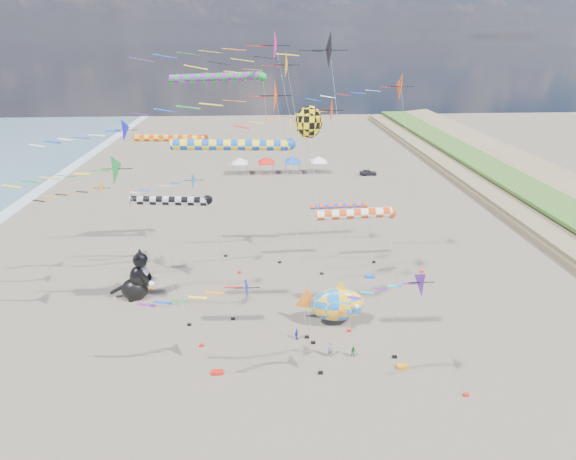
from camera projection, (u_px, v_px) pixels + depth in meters
The scene contains 30 objects.
ground at pixel (296, 416), 31.17m from camera, with size 260.00×260.00×0.00m, color brown.
delta_kite_0 at pixel (275, 47), 40.24m from camera, with size 16.47×2.98×25.09m.
delta_kite_1 at pixel (329, 52), 33.49m from camera, with size 13.39×2.98×24.90m.
delta_kite_2 at pixel (317, 114), 34.94m from camera, with size 9.77×2.07×20.08m.
delta_kite_3 at pixel (244, 287), 31.59m from camera, with size 11.77×1.98×9.38m.
delta_kite_4 at pixel (419, 280), 28.74m from camera, with size 9.26×1.86×11.15m.
delta_kite_5 at pixel (268, 99), 30.29m from camera, with size 11.81×2.43×21.85m.
delta_kite_6 at pixel (275, 68), 35.96m from camera, with size 13.01×2.39×23.41m.
delta_kite_7 at pixel (119, 174), 31.89m from camera, with size 11.85×2.47×16.77m.
delta_kite_8 at pixel (97, 193), 42.44m from camera, with size 8.93×1.72×11.86m.
delta_kite_9 at pixel (200, 180), 45.51m from camera, with size 9.02×2.08×12.21m.
delta_kite_10 at pixel (405, 88), 42.09m from camera, with size 11.94×2.77×21.43m.
delta_kite_11 at pixel (120, 136), 33.86m from camera, with size 9.79×1.95×18.71m.
windsock_0 at pixel (221, 78), 43.83m from camera, with size 10.70×0.87×21.03m.
windsock_1 at pixel (175, 201), 36.87m from camera, with size 7.93×0.81×12.27m.
windsock_2 at pixel (237, 146), 32.22m from camera, with size 10.19×0.83×17.52m.
windsock_3 at pixel (359, 215), 31.59m from camera, with size 7.01×0.78×13.18m.
windsock_4 at pixel (341, 206), 49.26m from camera, with size 7.80×0.63×7.50m.
windsock_5 at pixel (173, 139), 47.90m from camera, with size 9.14×0.79×14.69m.
angelfish_kite at pixel (307, 124), 36.57m from camera, with size 3.74×3.02×19.15m.
cat_inflatable at pixel (136, 274), 44.28m from camera, with size 3.94×1.97×5.31m, color black, non-canonical shape.
fish_inflatable at pixel (337, 304), 40.09m from camera, with size 6.57×3.14×4.73m.
person_adult at pixel (330, 349), 36.67m from camera, with size 0.54×0.36×1.49m, color slate.
child_green at pixel (353, 352), 36.70m from camera, with size 0.50×0.39×1.03m, color #1B752C.
child_blue at pixel (297, 334), 38.89m from camera, with size 0.64×0.26×1.08m, color #2529B3.
kite_bag_0 at pixel (403, 367), 35.63m from camera, with size 0.90×0.44×0.30m, color orange.
kite_bag_1 at pixel (217, 372), 35.01m from camera, with size 0.90×0.44×0.30m, color red.
kite_bag_2 at pixel (370, 277), 49.01m from camera, with size 0.90×0.44×0.30m, color blue.
tent_row at pixel (280, 158), 84.99m from camera, with size 19.20×4.20×3.80m.
parked_car at pixel (368, 172), 85.13m from camera, with size 1.29×3.21×1.09m, color #26262D.
Camera 1 is at (-2.01, -23.41, 24.25)m, focal length 28.00 mm.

